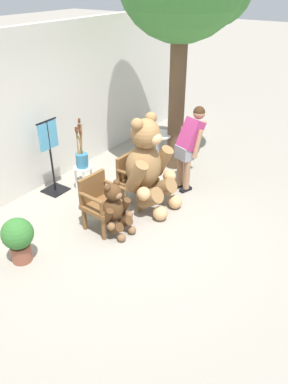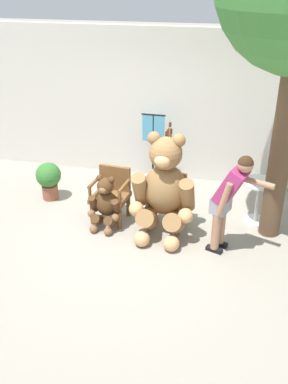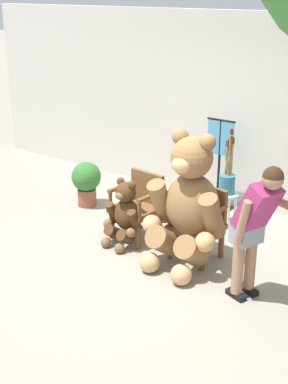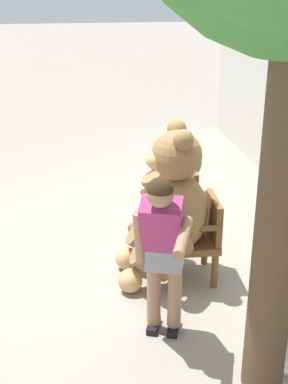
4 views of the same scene
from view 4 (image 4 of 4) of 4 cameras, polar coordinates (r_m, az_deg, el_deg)
ground_plane at (r=5.93m, az=-0.71°, el=-6.99°), size 60.00×60.00×0.00m
wooden_chair_left at (r=6.21m, az=3.59°, el=-0.87°), size 0.60×0.56×0.86m
wooden_chair_right at (r=5.41m, az=5.60°, el=-4.64°), size 0.58×0.54×0.86m
teddy_bear_large at (r=5.22m, az=2.85°, el=-1.59°), size 0.97×0.93×1.62m
teddy_bear_small at (r=6.19m, az=0.95°, el=-1.29°), size 0.53×0.51×0.87m
person_visitor at (r=4.28m, az=2.05°, el=-5.45°), size 0.85×0.48×1.53m
white_stool at (r=5.94m, az=14.83°, el=-3.92°), size 0.34×0.34×0.46m
brush_bucket at (r=5.81m, az=15.16°, el=-1.19°), size 0.22×0.22×0.91m
potted_plant at (r=7.48m, az=4.48°, el=2.66°), size 0.44×0.44×0.68m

